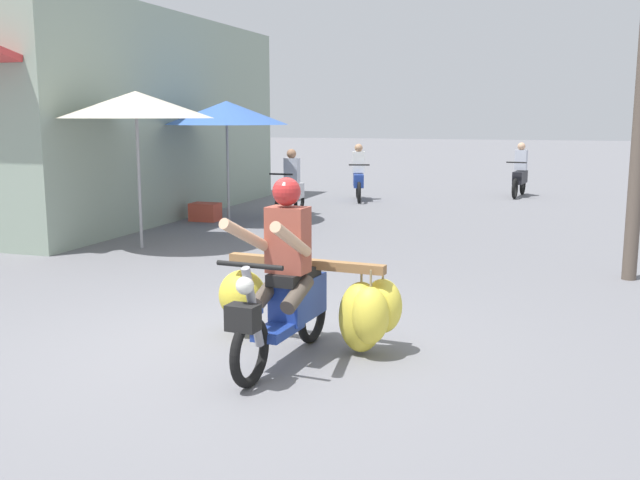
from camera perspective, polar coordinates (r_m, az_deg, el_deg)
The scene contains 9 objects.
ground_plane at distance 6.67m, azimuth -6.45°, elevation -8.47°, with size 120.00×120.00×0.00m, color slate.
motorbike_main_loaded at distance 6.35m, azimuth -0.98°, elevation -4.48°, with size 1.87×1.76×1.58m.
motorbike_distant_ahead_left at distance 19.56m, azimuth 15.50°, elevation 4.99°, with size 0.51×1.62×1.40m.
motorbike_distant_ahead_right at distance 18.02m, azimuth 3.05°, elevation 4.95°, with size 0.66×1.57×1.40m.
motorbike_distant_far_ahead at distance 15.19m, azimuth -2.29°, elevation 4.05°, with size 0.50×1.62×1.40m.
shopfront_building at distance 16.27m, azimuth -17.41°, elevation 9.21°, with size 4.46×9.42×4.09m.
market_umbrella_near_shop at distance 11.69m, azimuth -14.33°, elevation 10.30°, with size 2.40×2.40×2.46m.
market_umbrella_further_along at distance 14.22m, azimuth -7.38°, elevation 9.92°, with size 2.38×2.38×2.36m.
produce_crate at distance 14.66m, azimuth -9.05°, elevation 2.20°, with size 0.56×0.40×0.36m, color #CC4C38.
Camera 1 is at (2.65, -5.76, 2.08)m, focal length 40.55 mm.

